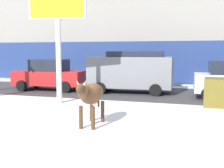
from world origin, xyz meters
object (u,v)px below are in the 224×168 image
at_px(car_red_sedan, 50,75).
at_px(pedestrian_near_billboard, 42,71).
at_px(billboard, 57,6).
at_px(car_grey_van, 131,71).
at_px(cow_brown, 91,95).

xyz_separation_m(car_red_sedan, pedestrian_near_billboard, (-2.42, 3.11, -0.03)).
relative_size(billboard, pedestrian_near_billboard, 3.21).
distance_m(car_grey_van, pedestrian_near_billboard, 7.85).
distance_m(cow_brown, billboard, 5.48).
height_order(car_grey_van, pedestrian_near_billboard, car_grey_van).
bearing_deg(car_grey_van, billboard, -119.13).
distance_m(billboard, car_red_sedan, 5.71).
relative_size(car_red_sedan, pedestrian_near_billboard, 2.49).
relative_size(car_red_sedan, car_grey_van, 0.91).
relative_size(cow_brown, car_red_sedan, 0.44).
bearing_deg(car_grey_van, car_red_sedan, -175.71).
height_order(cow_brown, pedestrian_near_billboard, pedestrian_near_billboard).
xyz_separation_m(cow_brown, car_grey_van, (-0.57, 7.42, 0.25)).
relative_size(billboard, car_red_sedan, 1.29).
bearing_deg(cow_brown, billboard, 131.16).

